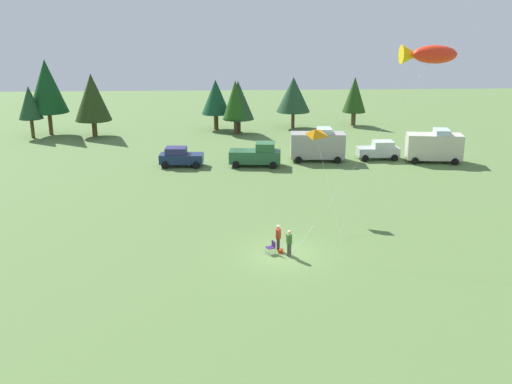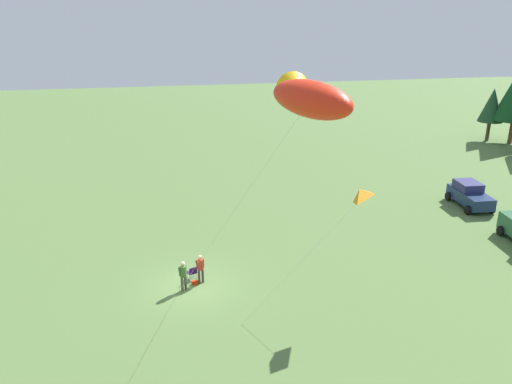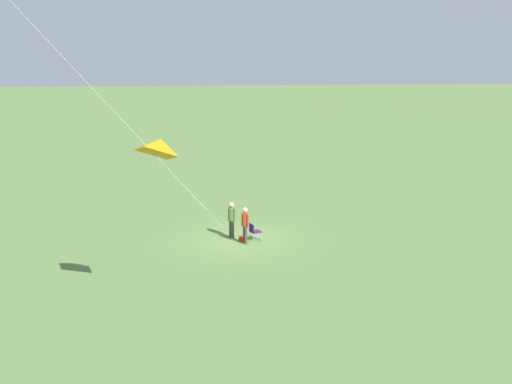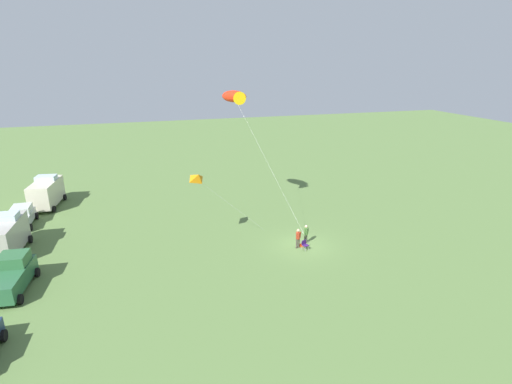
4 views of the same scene
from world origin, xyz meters
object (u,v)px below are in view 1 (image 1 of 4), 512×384
(folding_chair, at_px, (272,246))
(van_motorhome_grey, at_px, (318,145))
(truck_green_flatbed, at_px, (257,155))
(car_silver_compact, at_px, (379,150))
(kite_delta_orange, at_px, (315,133))
(kite_large_fish, at_px, (429,54))
(person_spectator, at_px, (278,236))
(backpack_on_grass, at_px, (281,251))
(car_navy_hatch, at_px, (180,157))
(van_camper_beige, at_px, (434,146))
(person_kite_flyer, at_px, (289,241))

(folding_chair, xyz_separation_m, van_motorhome_grey, (6.48, 23.98, 1.16))
(truck_green_flatbed, height_order, car_silver_compact, truck_green_flatbed)
(folding_chair, distance_m, kite_delta_orange, 10.59)
(truck_green_flatbed, bearing_deg, kite_large_fish, -56.35)
(person_spectator, distance_m, truck_green_flatbed, 21.68)
(folding_chair, xyz_separation_m, backpack_on_grass, (0.58, 0.08, -0.38))
(kite_large_fish, xyz_separation_m, kite_delta_orange, (-6.41, 4.83, -5.96))
(person_spectator, bearing_deg, car_navy_hatch, -85.02)
(person_spectator, xyz_separation_m, van_camper_beige, (17.62, 22.38, 0.62))
(car_silver_compact, distance_m, kite_large_fish, 23.77)
(person_kite_flyer, xyz_separation_m, kite_large_fish, (9.14, 3.92, 10.98))
(person_kite_flyer, bearing_deg, backpack_on_grass, -81.02)
(truck_green_flatbed, distance_m, car_silver_compact, 12.83)
(truck_green_flatbed, bearing_deg, person_kite_flyer, -82.23)
(folding_chair, distance_m, van_motorhome_grey, 24.87)
(backpack_on_grass, bearing_deg, kite_delta_orange, 68.56)
(van_camper_beige, relative_size, kite_delta_orange, 0.80)
(backpack_on_grass, distance_m, car_silver_compact, 27.12)
(folding_chair, bearing_deg, kite_large_fish, 176.91)
(folding_chair, height_order, backpack_on_grass, folding_chair)
(backpack_on_grass, bearing_deg, van_motorhome_grey, 76.14)
(van_motorhome_grey, bearing_deg, person_kite_flyer, -98.87)
(car_silver_compact, xyz_separation_m, kite_large_fish, (-2.68, -20.88, 11.05))
(truck_green_flatbed, bearing_deg, person_spectator, -83.71)
(backpack_on_grass, relative_size, kite_large_fish, 0.03)
(person_kite_flyer, distance_m, person_spectator, 1.17)
(truck_green_flatbed, bearing_deg, kite_delta_orange, -70.00)
(car_navy_hatch, distance_m, kite_delta_orange, 18.65)
(car_navy_hatch, xyz_separation_m, van_motorhome_grey, (13.75, 1.64, 0.69))
(person_kite_flyer, xyz_separation_m, car_silver_compact, (11.82, 24.80, -0.07))
(kite_delta_orange, bearing_deg, person_kite_flyer, -107.31)
(person_spectator, relative_size, van_motorhome_grey, 0.31)
(person_spectator, distance_m, kite_large_fish, 14.96)
(car_navy_hatch, height_order, van_motorhome_grey, van_motorhome_grey)
(folding_chair, height_order, car_silver_compact, car_silver_compact)
(car_navy_hatch, relative_size, van_motorhome_grey, 0.78)
(backpack_on_grass, height_order, kite_delta_orange, kite_delta_orange)
(car_navy_hatch, bearing_deg, car_silver_compact, -171.15)
(kite_large_fish, bearing_deg, backpack_on_grass, -161.08)
(person_kite_flyer, height_order, folding_chair, person_kite_flyer)
(person_kite_flyer, bearing_deg, truck_green_flatbed, -115.18)
(folding_chair, distance_m, car_navy_hatch, 23.49)
(van_camper_beige, bearing_deg, car_navy_hatch, -170.67)
(person_kite_flyer, xyz_separation_m, van_camper_beige, (17.03, 23.38, 0.62))
(car_navy_hatch, relative_size, kite_delta_orange, 0.61)
(truck_green_flatbed, xyz_separation_m, car_silver_compact, (12.66, 2.11, -0.15))
(folding_chair, relative_size, car_silver_compact, 0.19)
(van_motorhome_grey, bearing_deg, backpack_on_grass, -100.24)
(person_kite_flyer, bearing_deg, person_spectator, -86.39)
(person_kite_flyer, height_order, car_silver_compact, car_silver_compact)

